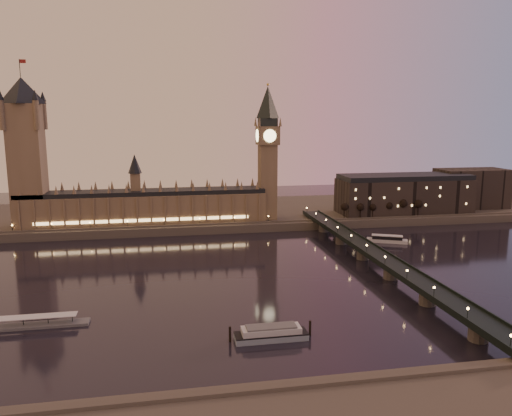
{
  "coord_description": "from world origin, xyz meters",
  "views": [
    {
      "loc": [
        -24.38,
        -255.97,
        84.32
      ],
      "look_at": [
        29.11,
        35.0,
        30.72
      ],
      "focal_mm": 35.0,
      "sensor_mm": 36.0,
      "label": 1
    }
  ],
  "objects": [
    {
      "name": "ground",
      "position": [
        0.0,
        0.0,
        0.0
      ],
      "size": [
        700.0,
        700.0,
        0.0
      ],
      "primitive_type": "plane",
      "color": "black",
      "rests_on": "ground"
    },
    {
      "name": "far_embankment",
      "position": [
        30.0,
        165.0,
        3.0
      ],
      "size": [
        560.0,
        130.0,
        6.0
      ],
      "primitive_type": "cube",
      "color": "#423D35",
      "rests_on": "ground"
    },
    {
      "name": "palace_of_westminster",
      "position": [
        -40.12,
        120.99,
        21.71
      ],
      "size": [
        180.0,
        26.62,
        52.0
      ],
      "color": "brown",
      "rests_on": "ground"
    },
    {
      "name": "victoria_tower",
      "position": [
        -120.0,
        121.0,
        65.79
      ],
      "size": [
        31.68,
        31.68,
        118.0
      ],
      "color": "brown",
      "rests_on": "ground"
    },
    {
      "name": "big_ben",
      "position": [
        53.99,
        120.99,
        63.95
      ],
      "size": [
        17.68,
        17.68,
        104.0
      ],
      "color": "brown",
      "rests_on": "ground"
    },
    {
      "name": "westminster_bridge",
      "position": [
        91.61,
        0.0,
        5.52
      ],
      "size": [
        13.2,
        260.0,
        15.3
      ],
      "color": "black",
      "rests_on": "ground"
    },
    {
      "name": "city_block",
      "position": [
        194.94,
        130.93,
        22.24
      ],
      "size": [
        155.0,
        45.0,
        34.0
      ],
      "color": "black",
      "rests_on": "ground"
    },
    {
      "name": "bare_tree_0",
      "position": [
        112.72,
        109.0,
        15.45
      ],
      "size": [
        6.23,
        6.23,
        12.66
      ],
      "color": "black",
      "rests_on": "ground"
    },
    {
      "name": "bare_tree_1",
      "position": [
        125.53,
        109.0,
        15.45
      ],
      "size": [
        6.23,
        6.23,
        12.66
      ],
      "color": "black",
      "rests_on": "ground"
    },
    {
      "name": "bare_tree_2",
      "position": [
        138.34,
        109.0,
        15.45
      ],
      "size": [
        6.23,
        6.23,
        12.66
      ],
      "color": "black",
      "rests_on": "ground"
    },
    {
      "name": "bare_tree_3",
      "position": [
        151.15,
        109.0,
        15.45
      ],
      "size": [
        6.23,
        6.23,
        12.66
      ],
      "color": "black",
      "rests_on": "ground"
    },
    {
      "name": "bare_tree_4",
      "position": [
        163.96,
        109.0,
        15.45
      ],
      "size": [
        6.23,
        6.23,
        12.66
      ],
      "color": "black",
      "rests_on": "ground"
    },
    {
      "name": "bare_tree_5",
      "position": [
        176.77,
        109.0,
        15.45
      ],
      "size": [
        6.23,
        6.23,
        12.66
      ],
      "color": "black",
      "rests_on": "ground"
    },
    {
      "name": "cruise_boat_b",
      "position": [
        124.43,
        55.19,
        2.21
      ],
      "size": [
        27.49,
        17.43,
        5.01
      ],
      "rotation": [
        0.0,
        0.0,
        -0.43
      ],
      "color": "silver",
      "rests_on": "ground"
    },
    {
      "name": "moored_barge",
      "position": [
        13.98,
        -79.64,
        2.53
      ],
      "size": [
        32.65,
        7.96,
        5.99
      ],
      "rotation": [
        0.0,
        0.0,
        -0.0
      ],
      "color": "#8194A4",
      "rests_on": "ground"
    },
    {
      "name": "pontoon_pier",
      "position": [
        -77.59,
        -50.4,
        1.15
      ],
      "size": [
        39.95,
        6.66,
        10.65
      ],
      "color": "#595B5E",
      "rests_on": "ground"
    }
  ]
}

